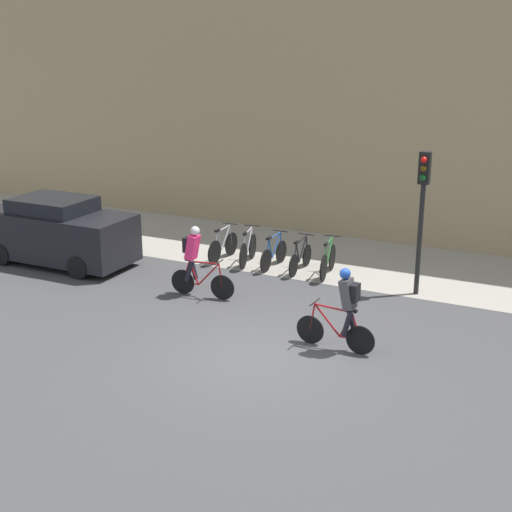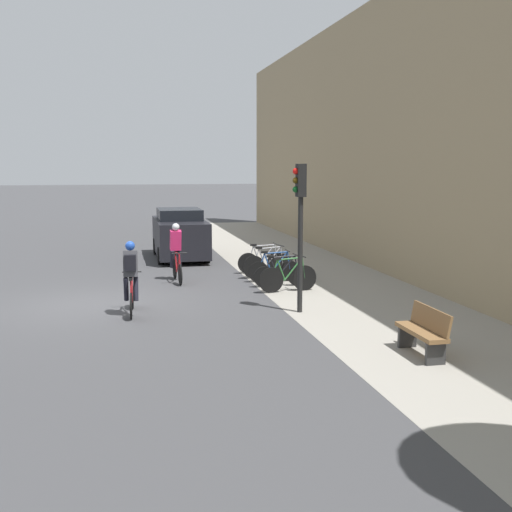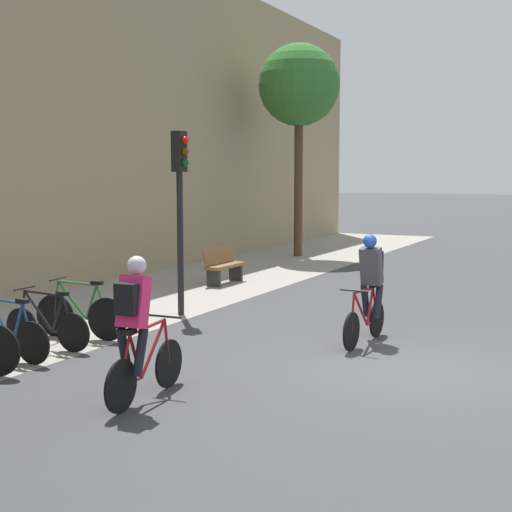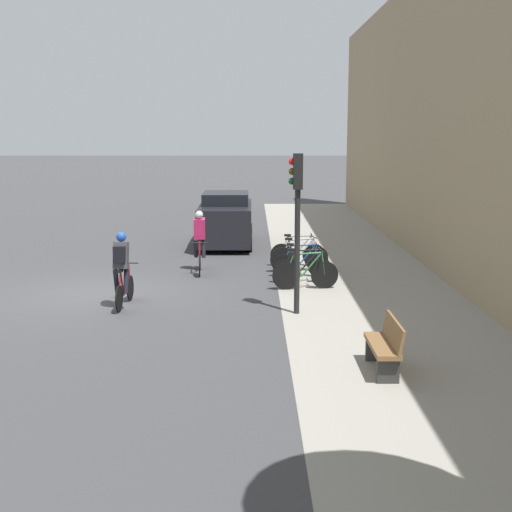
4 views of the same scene
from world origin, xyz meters
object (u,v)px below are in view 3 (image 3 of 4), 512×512
object	(u,v)px
parked_bike_2	(8,335)
parked_bike_4	(81,314)
parked_bike_3	(47,325)
cyclist_pink	(137,325)
bench	(223,265)
traffic_light_pole	(180,188)
cyclist_grey	(370,283)

from	to	relation	value
parked_bike_2	parked_bike_4	distance (m)	1.57
parked_bike_3	parked_bike_4	bearing A→B (deg)	0.14
cyclist_pink	bench	size ratio (longest dim) A/B	1.25
parked_bike_3	traffic_light_pole	bearing A→B (deg)	-6.73
parked_bike_2	parked_bike_3	bearing A→B (deg)	-0.07
cyclist_grey	bench	world-z (taller)	cyclist_grey
traffic_light_pole	bench	world-z (taller)	traffic_light_pole
cyclist_pink	cyclist_grey	bearing A→B (deg)	-18.48
cyclist_pink	parked_bike_2	bearing A→B (deg)	74.78
cyclist_pink	bench	bearing A→B (deg)	23.23
cyclist_grey	parked_bike_3	bearing A→B (deg)	122.50
parked_bike_3	traffic_light_pole	xyz separation A→B (m)	(3.23, -0.38, 2.05)
cyclist_grey	parked_bike_2	world-z (taller)	cyclist_grey
parked_bike_4	bench	world-z (taller)	parked_bike_4
cyclist_grey	parked_bike_2	bearing A→B (deg)	129.37
cyclist_pink	parked_bike_4	distance (m)	3.73
cyclist_grey	cyclist_pink	bearing A→B (deg)	161.52
parked_bike_2	parked_bike_4	bearing A→B (deg)	0.03
cyclist_grey	bench	xyz separation A→B (m)	(4.36, 5.15, -0.49)
parked_bike_2	traffic_light_pole	distance (m)	4.52
cyclist_pink	traffic_light_pole	xyz separation A→B (m)	(4.79, 2.47, 1.48)
cyclist_grey	traffic_light_pole	size ratio (longest dim) A/B	0.50
bench	parked_bike_2	bearing A→B (deg)	-173.73
parked_bike_3	bench	size ratio (longest dim) A/B	1.15
parked_bike_2	bench	size ratio (longest dim) A/B	1.13
cyclist_grey	traffic_light_pole	bearing A→B (deg)	82.66
cyclist_pink	bench	distance (m)	9.43
cyclist_grey	traffic_light_pole	xyz separation A→B (m)	(0.50, 3.90, 1.48)
cyclist_pink	parked_bike_3	xyz separation A→B (m)	(1.56, 2.85, -0.57)
parked_bike_4	cyclist_pink	bearing A→B (deg)	-129.47
parked_bike_4	cyclist_grey	bearing A→B (deg)	-65.61
cyclist_grey	parked_bike_4	xyz separation A→B (m)	(-1.94, 4.28, -0.53)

